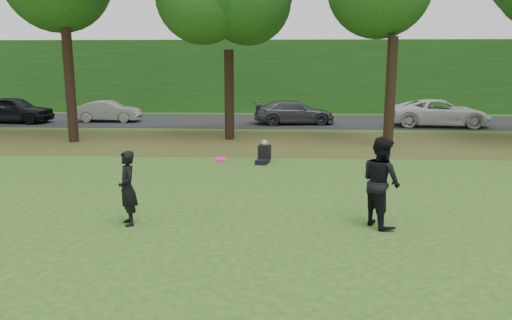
{
  "coord_description": "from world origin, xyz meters",
  "views": [
    {
      "loc": [
        -0.56,
        -9.12,
        3.68
      ],
      "look_at": [
        -1.17,
        2.65,
        1.3
      ],
      "focal_mm": 35.0,
      "sensor_mm": 36.0,
      "label": 1
    }
  ],
  "objects_px": {
    "player_left": "(128,188)",
    "seated_person": "(264,154)",
    "player_right": "(381,182)",
    "frisbee": "(221,159)"
  },
  "relations": [
    {
      "from": "player_left",
      "to": "frisbee",
      "type": "xyz_separation_m",
      "value": [
        2.07,
        0.34,
        0.62
      ]
    },
    {
      "from": "player_right",
      "to": "player_left",
      "type": "bearing_deg",
      "value": 66.82
    },
    {
      "from": "player_left",
      "to": "seated_person",
      "type": "height_order",
      "value": "player_left"
    },
    {
      "from": "player_right",
      "to": "frisbee",
      "type": "bearing_deg",
      "value": 62.75
    },
    {
      "from": "player_right",
      "to": "seated_person",
      "type": "distance_m",
      "value": 7.43
    },
    {
      "from": "frisbee",
      "to": "seated_person",
      "type": "xyz_separation_m",
      "value": [
        0.73,
        6.71,
        -1.16
      ]
    },
    {
      "from": "seated_person",
      "to": "player_left",
      "type": "bearing_deg",
      "value": -98.64
    },
    {
      "from": "player_left",
      "to": "seated_person",
      "type": "distance_m",
      "value": 7.6
    },
    {
      "from": "player_left",
      "to": "frisbee",
      "type": "relative_size",
      "value": 4.47
    },
    {
      "from": "seated_person",
      "to": "player_right",
      "type": "bearing_deg",
      "value": -54.22
    }
  ]
}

